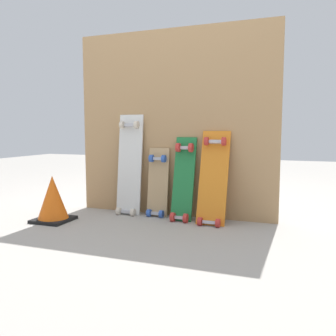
% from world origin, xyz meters
% --- Properties ---
extents(ground_plane, '(12.00, 12.00, 0.00)m').
position_xyz_m(ground_plane, '(0.00, 0.00, 0.00)').
color(ground_plane, '#9E9991').
extents(plywood_wall_panel, '(1.66, 0.04, 1.50)m').
position_xyz_m(plywood_wall_panel, '(0.00, 0.07, 0.75)').
color(plywood_wall_panel, tan).
rests_on(plywood_wall_panel, ground).
extents(skateboard_white, '(0.21, 0.17, 0.89)m').
position_xyz_m(skateboard_white, '(-0.36, -0.02, 0.38)').
color(skateboard_white, silver).
rests_on(skateboard_white, ground).
extents(skateboard_natural, '(0.17, 0.15, 0.62)m').
position_xyz_m(skateboard_natural, '(-0.11, -0.01, 0.25)').
color(skateboard_natural, tan).
rests_on(skateboard_natural, ground).
extents(skateboard_green, '(0.17, 0.23, 0.71)m').
position_xyz_m(skateboard_green, '(0.12, -0.05, 0.29)').
color(skateboard_green, '#1E7238').
rests_on(skateboard_green, ground).
extents(skateboard_orange, '(0.22, 0.27, 0.76)m').
position_xyz_m(skateboard_orange, '(0.36, -0.07, 0.31)').
color(skateboard_orange, orange).
rests_on(skateboard_orange, ground).
extents(traffic_cone, '(0.27, 0.27, 0.35)m').
position_xyz_m(traffic_cone, '(-0.80, -0.45, 0.17)').
color(traffic_cone, black).
rests_on(traffic_cone, ground).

